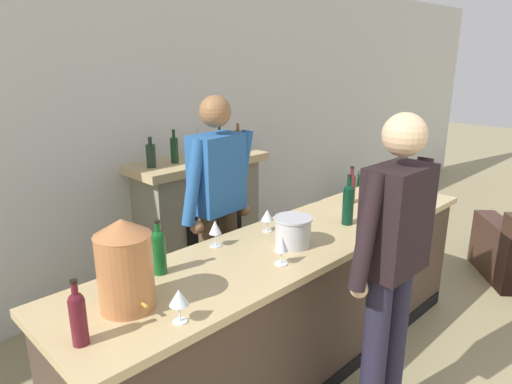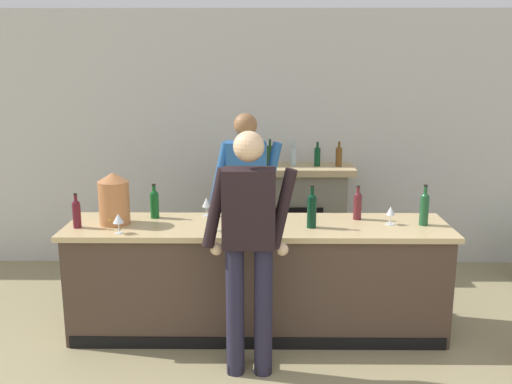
{
  "view_description": "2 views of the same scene",
  "coord_description": "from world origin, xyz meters",
  "px_view_note": "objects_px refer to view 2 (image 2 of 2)",
  "views": [
    {
      "loc": [
        -2.23,
        0.74,
        2.02
      ],
      "look_at": [
        -0.03,
        2.96,
        1.07
      ],
      "focal_mm": 32.0,
      "sensor_mm": 36.0,
      "label": 1
    },
    {
      "loc": [
        -0.17,
        -2.0,
        2.21
      ],
      "look_at": [
        -0.21,
        2.57,
        1.16
      ],
      "focal_mm": 40.0,
      "sensor_mm": 36.0,
      "label": 2
    }
  ],
  "objects_px": {
    "fireplace_stone": "(292,217)",
    "wine_glass_by_dispenser": "(206,203)",
    "wine_bottle_port_short": "(312,209)",
    "wine_glass_front_right": "(391,212)",
    "person_customer": "(249,244)",
    "wine_glass_back_row": "(214,217)",
    "wine_bottle_chardonnay_pale": "(154,203)",
    "wine_glass_near_bucket": "(252,205)",
    "wine_bottle_rose_blush": "(424,207)",
    "wine_bottle_merlot_tall": "(77,212)",
    "copper_dispenser": "(114,198)",
    "wine_bottle_riesling_slim": "(358,204)",
    "person_bartender": "(246,200)",
    "wine_glass_mid_counter": "(118,219)",
    "ice_bucket_steel": "(245,216)"
  },
  "relations": [
    {
      "from": "ice_bucket_steel",
      "to": "wine_glass_mid_counter",
      "type": "relative_size",
      "value": 1.47
    },
    {
      "from": "wine_bottle_port_short",
      "to": "wine_glass_front_right",
      "type": "height_order",
      "value": "wine_bottle_port_short"
    },
    {
      "from": "wine_glass_mid_counter",
      "to": "person_customer",
      "type": "bearing_deg",
      "value": -22.76
    },
    {
      "from": "wine_bottle_riesling_slim",
      "to": "fireplace_stone",
      "type": "bearing_deg",
      "value": 110.03
    },
    {
      "from": "wine_bottle_merlot_tall",
      "to": "wine_glass_front_right",
      "type": "bearing_deg",
      "value": 2.66
    },
    {
      "from": "wine_bottle_port_short",
      "to": "wine_bottle_rose_blush",
      "type": "xyz_separation_m",
      "value": [
        0.91,
        0.08,
        -0.01
      ]
    },
    {
      "from": "ice_bucket_steel",
      "to": "wine_glass_by_dispenser",
      "type": "bearing_deg",
      "value": 136.73
    },
    {
      "from": "wine_bottle_chardonnay_pale",
      "to": "wine_glass_mid_counter",
      "type": "distance_m",
      "value": 0.49
    },
    {
      "from": "wine_bottle_merlot_tall",
      "to": "wine_glass_near_bucket",
      "type": "relative_size",
      "value": 1.89
    },
    {
      "from": "fireplace_stone",
      "to": "wine_bottle_port_short",
      "type": "height_order",
      "value": "fireplace_stone"
    },
    {
      "from": "wine_bottle_rose_blush",
      "to": "wine_bottle_riesling_slim",
      "type": "bearing_deg",
      "value": 161.56
    },
    {
      "from": "person_bartender",
      "to": "wine_bottle_riesling_slim",
      "type": "relative_size",
      "value": 6.16
    },
    {
      "from": "wine_glass_back_row",
      "to": "wine_glass_by_dispenser",
      "type": "relative_size",
      "value": 1.03
    },
    {
      "from": "wine_glass_back_row",
      "to": "wine_bottle_port_short",
      "type": "bearing_deg",
      "value": 7.35
    },
    {
      "from": "fireplace_stone",
      "to": "wine_glass_front_right",
      "type": "relative_size",
      "value": 9.42
    },
    {
      "from": "fireplace_stone",
      "to": "wine_glass_by_dispenser",
      "type": "distance_m",
      "value": 1.51
    },
    {
      "from": "wine_glass_front_right",
      "to": "wine_glass_mid_counter",
      "type": "bearing_deg",
      "value": -172.91
    },
    {
      "from": "wine_bottle_merlot_tall",
      "to": "copper_dispenser",
      "type": "bearing_deg",
      "value": 22.34
    },
    {
      "from": "copper_dispenser",
      "to": "wine_glass_mid_counter",
      "type": "relative_size",
      "value": 2.76
    },
    {
      "from": "copper_dispenser",
      "to": "wine_glass_front_right",
      "type": "relative_size",
      "value": 2.8
    },
    {
      "from": "wine_bottle_port_short",
      "to": "wine_glass_near_bucket",
      "type": "relative_size",
      "value": 2.32
    },
    {
      "from": "wine_bottle_merlot_tall",
      "to": "wine_glass_near_bucket",
      "type": "height_order",
      "value": "wine_bottle_merlot_tall"
    },
    {
      "from": "wine_glass_back_row",
      "to": "wine_glass_near_bucket",
      "type": "distance_m",
      "value": 0.48
    },
    {
      "from": "wine_bottle_rose_blush",
      "to": "wine_bottle_merlot_tall",
      "type": "bearing_deg",
      "value": -177.91
    },
    {
      "from": "wine_glass_by_dispenser",
      "to": "wine_glass_near_bucket",
      "type": "distance_m",
      "value": 0.39
    },
    {
      "from": "wine_glass_back_row",
      "to": "wine_glass_by_dispenser",
      "type": "bearing_deg",
      "value": 102.4
    },
    {
      "from": "wine_glass_mid_counter",
      "to": "copper_dispenser",
      "type": "bearing_deg",
      "value": 109.99
    },
    {
      "from": "wine_bottle_chardonnay_pale",
      "to": "wine_glass_near_bucket",
      "type": "height_order",
      "value": "wine_bottle_chardonnay_pale"
    },
    {
      "from": "wine_bottle_riesling_slim",
      "to": "wine_glass_by_dispenser",
      "type": "relative_size",
      "value": 1.78
    },
    {
      "from": "person_customer",
      "to": "wine_glass_near_bucket",
      "type": "xyz_separation_m",
      "value": [
        0.0,
        0.88,
        0.05
      ]
    },
    {
      "from": "person_customer",
      "to": "wine_bottle_riesling_slim",
      "type": "bearing_deg",
      "value": 43.55
    },
    {
      "from": "wine_bottle_chardonnay_pale",
      "to": "wine_glass_mid_counter",
      "type": "relative_size",
      "value": 1.9
    },
    {
      "from": "fireplace_stone",
      "to": "wine_bottle_merlot_tall",
      "type": "relative_size",
      "value": 5.11
    },
    {
      "from": "person_customer",
      "to": "wine_glass_back_row",
      "type": "bearing_deg",
      "value": 119.99
    },
    {
      "from": "ice_bucket_steel",
      "to": "wine_bottle_merlot_tall",
      "type": "distance_m",
      "value": 1.33
    },
    {
      "from": "wine_bottle_chardonnay_pale",
      "to": "wine_bottle_port_short",
      "type": "bearing_deg",
      "value": -11.97
    },
    {
      "from": "person_customer",
      "to": "wine_bottle_port_short",
      "type": "xyz_separation_m",
      "value": [
        0.48,
        0.6,
        0.1
      ]
    },
    {
      "from": "wine_glass_by_dispenser",
      "to": "wine_glass_near_bucket",
      "type": "xyz_separation_m",
      "value": [
        0.39,
        -0.05,
        -0.01
      ]
    },
    {
      "from": "wine_bottle_rose_blush",
      "to": "wine_bottle_merlot_tall",
      "type": "relative_size",
      "value": 1.19
    },
    {
      "from": "fireplace_stone",
      "to": "person_bartender",
      "type": "distance_m",
      "value": 1.04
    },
    {
      "from": "copper_dispenser",
      "to": "wine_bottle_chardonnay_pale",
      "type": "bearing_deg",
      "value": 32.66
    },
    {
      "from": "wine_glass_by_dispenser",
      "to": "wine_glass_mid_counter",
      "type": "bearing_deg",
      "value": -140.71
    },
    {
      "from": "person_customer",
      "to": "ice_bucket_steel",
      "type": "xyz_separation_m",
      "value": [
        -0.05,
        0.62,
        0.03
      ]
    },
    {
      "from": "wine_bottle_rose_blush",
      "to": "person_customer",
      "type": "bearing_deg",
      "value": -154.18
    },
    {
      "from": "person_customer",
      "to": "wine_glass_mid_counter",
      "type": "distance_m",
      "value": 1.09
    },
    {
      "from": "person_customer",
      "to": "wine_glass_back_row",
      "type": "height_order",
      "value": "person_customer"
    },
    {
      "from": "wine_bottle_chardonnay_pale",
      "to": "person_customer",
      "type": "bearing_deg",
      "value": -46.93
    },
    {
      "from": "wine_glass_front_right",
      "to": "wine_bottle_rose_blush",
      "type": "bearing_deg",
      "value": -3.39
    },
    {
      "from": "fireplace_stone",
      "to": "person_bartender",
      "type": "xyz_separation_m",
      "value": [
        -0.47,
        -0.84,
        0.39
      ]
    },
    {
      "from": "ice_bucket_steel",
      "to": "wine_glass_front_right",
      "type": "bearing_deg",
      "value": 3.37
    }
  ]
}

